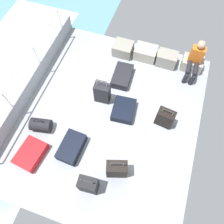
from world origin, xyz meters
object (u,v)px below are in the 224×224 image
suitcase_6 (124,110)px  cargo_crate_0 (123,49)px  cargo_crate_3 (192,64)px  suitcase_0 (165,118)px  suitcase_3 (102,93)px  duffel_bag (41,125)px  suitcase_4 (72,147)px  suitcase_1 (122,76)px  suitcase_2 (88,185)px  passenger_seated (195,60)px  suitcase_5 (117,169)px  suitcase_7 (31,154)px  cargo_crate_1 (145,53)px  cargo_crate_2 (167,59)px

suitcase_6 → cargo_crate_0: bearing=107.9°
cargo_crate_3 → suitcase_0: suitcase_0 is taller
suitcase_3 → duffel_bag: (-1.12, -1.24, -0.15)m
suitcase_3 → cargo_crate_0: bearing=89.2°
suitcase_4 → suitcase_6: bearing=57.6°
suitcase_3 → suitcase_4: size_ratio=1.12×
suitcase_4 → suitcase_1: bearing=77.9°
suitcase_2 → suitcase_3: 2.23m
suitcase_3 → duffel_bag: size_ratio=1.56×
cargo_crate_3 → passenger_seated: 0.41m
suitcase_4 → suitcase_2: bearing=-44.0°
suitcase_5 → suitcase_0: bearing=65.0°
suitcase_6 → duffel_bag: duffel_bag is taller
suitcase_1 → suitcase_7: (-1.32, -2.74, -0.00)m
cargo_crate_1 → suitcase_6: 1.93m
cargo_crate_2 → suitcase_3: size_ratio=0.69×
passenger_seated → suitcase_1: (-1.72, -0.80, -0.42)m
cargo_crate_2 → passenger_seated: passenger_seated is taller
cargo_crate_1 → suitcase_5: 3.44m
suitcase_2 → suitcase_4: size_ratio=1.00×
cargo_crate_1 → cargo_crate_2: (0.62, -0.06, 0.03)m
duffel_bag → suitcase_1: bearing=55.2°
cargo_crate_0 → duffel_bag: size_ratio=1.07×
cargo_crate_1 → suitcase_7: (-1.72, -3.69, -0.06)m
cargo_crate_3 → suitcase_7: (-3.04, -3.72, -0.06)m
suitcase_4 → suitcase_7: bearing=-152.2°
suitcase_0 → duffel_bag: size_ratio=1.20×
cargo_crate_1 → suitcase_5: suitcase_5 is taller
suitcase_0 → cargo_crate_1: bearing=116.8°
suitcase_6 → duffel_bag: (-1.75, -1.05, 0.05)m
cargo_crate_2 → suitcase_5: size_ratio=0.72×
cargo_crate_0 → suitcase_0: 2.46m
suitcase_2 → suitcase_5: suitcase_5 is taller
suitcase_4 → suitcase_0: bearing=36.0°
cargo_crate_2 → suitcase_0: suitcase_0 is taller
suitcase_5 → suitcase_6: bearing=101.4°
suitcase_7 → duffel_bag: duffel_bag is taller
suitcase_1 → suitcase_7: 3.04m
cargo_crate_1 → suitcase_7: 4.07m
suitcase_1 → suitcase_6: 1.04m
suitcase_2 → suitcase_7: (-1.52, 0.23, -0.19)m
passenger_seated → suitcase_1: size_ratio=1.33×
cargo_crate_0 → suitcase_7: cargo_crate_0 is taller
passenger_seated → cargo_crate_2: bearing=172.4°
cargo_crate_0 → suitcase_3: bearing=-90.8°
suitcase_1 → passenger_seated: bearing=25.1°
suitcase_3 → cargo_crate_1: bearing=68.7°
duffel_bag → suitcase_0: bearing=21.2°
cargo_crate_1 → suitcase_3: bearing=-111.3°
suitcase_1 → cargo_crate_0: bearing=106.2°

